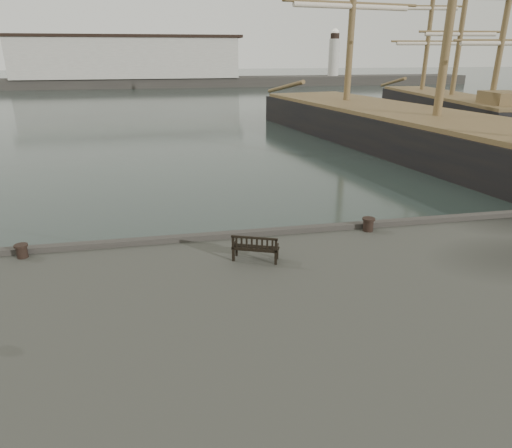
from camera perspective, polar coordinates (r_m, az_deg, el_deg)
The scene contains 7 objects.
ground at distance 15.94m, azimuth -4.64°, elevation -6.75°, with size 400.00×400.00×0.00m, color black.
breakwater at distance 106.16m, azimuth -13.68°, elevation 18.59°, with size 140.00×9.50×12.20m.
bench at distance 13.44m, azimuth -0.06°, elevation -3.57°, with size 1.44×0.95×0.78m.
bollard_left at distance 15.33m, azimuth -27.23°, elevation -3.02°, with size 0.39×0.39×0.41m, color black.
bollard_right at distance 16.10m, azimuth 13.85°, elevation -0.06°, with size 0.44×0.44×0.46m, color black.
tall_ship_main at distance 37.26m, azimuth 21.22°, elevation 9.31°, with size 16.48×44.82×32.97m.
tall_ship_far at distance 59.08m, azimuth 23.00°, elevation 12.82°, with size 8.67×28.33×23.90m.
Camera 1 is at (-1.51, -14.07, 7.35)m, focal length 32.00 mm.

